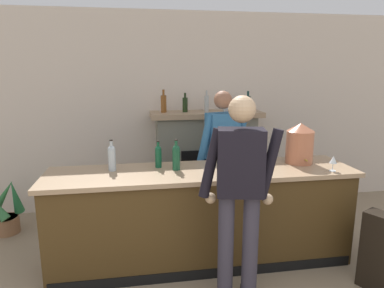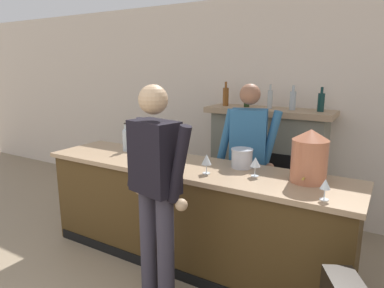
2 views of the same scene
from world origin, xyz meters
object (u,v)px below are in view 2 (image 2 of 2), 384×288
potted_plant_corner (100,173)px  ice_bucket_steel (242,158)px  wine_bottle_cabernet_heavy (169,147)px  wine_glass_near_bucket (325,185)px  wine_bottle_burgundy_dark (162,144)px  person_customer (156,192)px  wine_glass_front_left (255,163)px  wine_bottle_chardonnay_pale (126,139)px  copper_dispenser (310,156)px  person_bartender (248,159)px  fireplace_stone (267,164)px  wine_glass_back_row (207,160)px

potted_plant_corner → ice_bucket_steel: 2.94m
wine_bottle_cabernet_heavy → wine_glass_near_bucket: wine_bottle_cabernet_heavy is taller
potted_plant_corner → wine_bottle_burgundy_dark: bearing=-24.6°
ice_bucket_steel → wine_bottle_cabernet_heavy: 0.73m
person_customer → wine_glass_front_left: person_customer is taller
wine_bottle_chardonnay_pale → wine_bottle_burgundy_dark: size_ratio=1.12×
potted_plant_corner → copper_dispenser: bearing=-15.3°
person_bartender → potted_plant_corner: bearing=171.1°
fireplace_stone → wine_glass_front_left: 1.45m
person_customer → person_bartender: 1.34m
wine_bottle_burgundy_dark → wine_glass_front_left: size_ratio=1.68×
person_bartender → wine_bottle_cabernet_heavy: person_bartender is taller
ice_bucket_steel → wine_glass_front_left: (0.20, -0.18, 0.03)m
ice_bucket_steel → wine_bottle_cabernet_heavy: size_ratio=0.65×
potted_plant_corner → person_customer: (2.41, -1.73, 0.72)m
copper_dispenser → ice_bucket_steel: size_ratio=2.13×
potted_plant_corner → wine_glass_back_row: 2.88m
ice_bucket_steel → fireplace_stone: bearing=97.1°
person_customer → copper_dispenser: (0.91, 0.83, 0.22)m
ice_bucket_steel → wine_glass_near_bucket: size_ratio=1.33×
person_bartender → wine_glass_near_bucket: bearing=-42.8°
fireplace_stone → wine_bottle_chardonnay_pale: (-1.19, -1.23, 0.41)m
wine_glass_back_row → wine_bottle_burgundy_dark: bearing=155.9°
copper_dispenser → ice_bucket_steel: copper_dispenser is taller
person_customer → wine_glass_front_left: bearing=56.2°
wine_bottle_cabernet_heavy → fireplace_stone: bearing=66.6°
ice_bucket_steel → person_bartender: bearing=104.2°
wine_bottle_chardonnay_pale → wine_glass_near_bucket: bearing=-9.7°
potted_plant_corner → person_bartender: (2.60, -0.41, 0.69)m
fireplace_stone → wine_bottle_cabernet_heavy: size_ratio=5.52×
fireplace_stone → wine_bottle_burgundy_dark: bearing=-121.7°
copper_dispenser → ice_bucket_steel: (-0.61, 0.09, -0.13)m
wine_glass_back_row → copper_dispenser: bearing=16.2°
person_bartender → ice_bucket_steel: 0.44m
wine_bottle_cabernet_heavy → wine_glass_front_left: bearing=-2.8°
ice_bucket_steel → wine_bottle_chardonnay_pale: size_ratio=0.65×
fireplace_stone → wine_glass_back_row: (-0.05, -1.50, 0.40)m
wine_glass_near_bucket → wine_bottle_chardonnay_pale: bearing=170.3°
wine_bottle_chardonnay_pale → wine_bottle_burgundy_dark: bearing=5.6°
wine_bottle_burgundy_dark → wine_glass_front_left: wine_bottle_burgundy_dark is taller
fireplace_stone → wine_glass_back_row: size_ratio=9.94×
wine_glass_front_left → wine_glass_near_bucket: wine_glass_front_left is taller
wine_bottle_cabernet_heavy → person_customer: bearing=-62.0°
wine_bottle_cabernet_heavy → wine_glass_back_row: wine_bottle_cabernet_heavy is taller
copper_dispenser → wine_glass_near_bucket: size_ratio=2.83×
potted_plant_corner → wine_bottle_burgundy_dark: wine_bottle_burgundy_dark is taller
potted_plant_corner → wine_bottle_chardonnay_pale: bearing=-32.8°
person_customer → wine_glass_front_left: (0.49, 0.74, 0.12)m
person_customer → wine_bottle_chardonnay_pale: 1.35m
potted_plant_corner → ice_bucket_steel: size_ratio=3.51×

